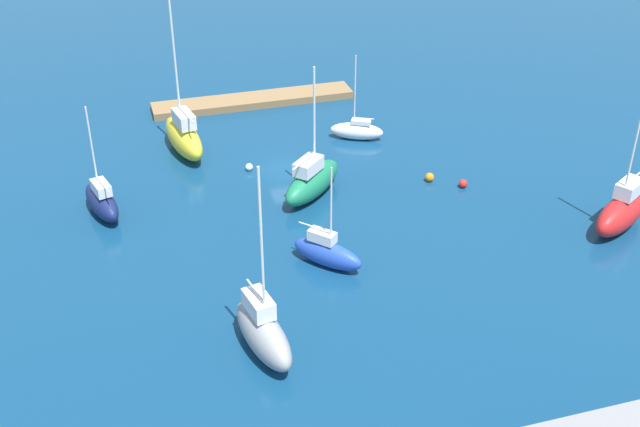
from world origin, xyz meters
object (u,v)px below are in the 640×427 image
pier_dock (253,100)px  mooring_buoy_white (249,167)px  sailboat_red_off_beacon (622,211)px  mooring_buoy_red (463,184)px  sailboat_yellow_inner_mooring (184,136)px  sailboat_blue_far_north (327,252)px  sailboat_gray_along_channel (263,331)px  mooring_buoy_orange (430,177)px  sailboat_green_center_basin (312,181)px  sailboat_navy_outer_mooring (102,201)px  sailboat_white_west_end (357,130)px

pier_dock → mooring_buoy_white: (3.36, 13.73, -0.04)m
sailboat_red_off_beacon → mooring_buoy_red: bearing=-77.9°
sailboat_red_off_beacon → sailboat_yellow_inner_mooring: size_ratio=0.94×
sailboat_blue_far_north → mooring_buoy_white: (2.24, -15.21, -0.74)m
sailboat_gray_along_channel → mooring_buoy_orange: sailboat_gray_along_channel is taller
sailboat_blue_far_north → mooring_buoy_white: sailboat_blue_far_north is taller
sailboat_green_center_basin → mooring_buoy_red: size_ratio=15.26×
sailboat_gray_along_channel → mooring_buoy_white: sailboat_gray_along_channel is taller
mooring_buoy_red → pier_dock: bearing=-59.5°
sailboat_yellow_inner_mooring → sailboat_navy_outer_mooring: bearing=129.3°
sailboat_gray_along_channel → mooring_buoy_white: 23.12m
sailboat_green_center_basin → mooring_buoy_orange: 9.98m
pier_dock → sailboat_red_off_beacon: 37.08m
pier_dock → mooring_buoy_red: bearing=120.5°
sailboat_green_center_basin → mooring_buoy_orange: sailboat_green_center_basin is taller
sailboat_navy_outer_mooring → sailboat_blue_far_north: (-14.44, 11.32, -0.15)m
sailboat_gray_along_channel → sailboat_green_center_basin: bearing=144.5°
sailboat_white_west_end → mooring_buoy_orange: (-3.17, 9.26, -0.48)m
sailboat_yellow_inner_mooring → sailboat_white_west_end: bearing=-105.9°
sailboat_navy_outer_mooring → mooring_buoy_red: size_ratio=12.58×
sailboat_red_off_beacon → mooring_buoy_white: sailboat_red_off_beacon is taller
sailboat_white_west_end → sailboat_navy_outer_mooring: bearing=44.2°
pier_dock → sailboat_green_center_basin: bearing=91.6°
sailboat_yellow_inner_mooring → mooring_buoy_white: bearing=-145.6°
sailboat_green_center_basin → sailboat_red_off_beacon: bearing=-72.2°
sailboat_navy_outer_mooring → sailboat_yellow_inner_mooring: 11.49m
sailboat_yellow_inner_mooring → mooring_buoy_orange: (-18.51, 10.84, -1.29)m
sailboat_white_west_end → sailboat_yellow_inner_mooring: bearing=21.0°
sailboat_red_off_beacon → mooring_buoy_white: size_ratio=20.87×
sailboat_red_off_beacon → mooring_buoy_red: (8.41, -9.00, -1.18)m
sailboat_blue_far_north → mooring_buoy_white: size_ratio=12.24×
sailboat_navy_outer_mooring → sailboat_yellow_inner_mooring: bearing=-56.0°
mooring_buoy_red → mooring_buoy_white: bearing=-25.9°
sailboat_white_west_end → mooring_buoy_orange: sailboat_white_west_end is taller
sailboat_navy_outer_mooring → mooring_buoy_orange: bearing=-109.9°
sailboat_navy_outer_mooring → sailboat_red_off_beacon: sailboat_red_off_beacon is taller
sailboat_yellow_inner_mooring → sailboat_gray_along_channel: (-0.72, 27.55, -0.16)m
pier_dock → mooring_buoy_red: 24.94m
sailboat_green_center_basin → mooring_buoy_white: bearing=80.9°
sailboat_green_center_basin → mooring_buoy_white: (3.89, -5.64, -1.07)m
sailboat_blue_far_north → mooring_buoy_red: size_ratio=11.02×
sailboat_blue_far_north → mooring_buoy_white: bearing=146.4°
sailboat_blue_far_north → mooring_buoy_orange: sailboat_blue_far_north is taller
sailboat_navy_outer_mooring → sailboat_gray_along_channel: 20.57m
sailboat_green_center_basin → mooring_buoy_orange: (-9.92, 0.40, -1.01)m
mooring_buoy_red → sailboat_yellow_inner_mooring: bearing=-31.3°
sailboat_gray_along_channel → sailboat_red_off_beacon: bearing=91.1°
sailboat_navy_outer_mooring → sailboat_green_center_basin: sailboat_green_center_basin is taller
sailboat_green_center_basin → mooring_buoy_orange: size_ratio=14.44×
sailboat_navy_outer_mooring → sailboat_blue_far_north: sailboat_navy_outer_mooring is taller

